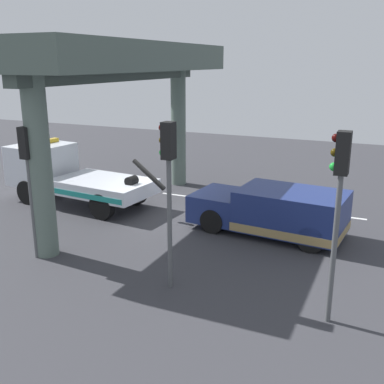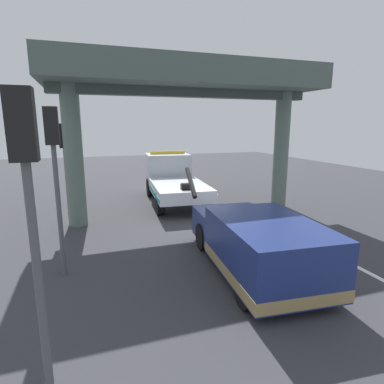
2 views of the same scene
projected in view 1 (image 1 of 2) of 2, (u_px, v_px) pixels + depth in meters
ground_plane at (159, 217)px, 17.42m from camera, size 60.00×40.00×0.10m
lane_stripe_west at (331, 215)px, 17.49m from camera, size 2.60×0.16×0.01m
lane_stripe_mid at (189, 197)px, 19.87m from camera, size 2.60×0.16×0.01m
lane_stripe_east at (78, 182)px, 22.25m from camera, size 2.60×0.16×0.01m
tow_truck_white at (67, 174)px, 18.85m from camera, size 7.33×2.88×2.46m
towed_van_green at (275, 212)px, 15.42m from camera, size 5.36×2.60×1.58m
overpass_structure at (122, 67)px, 16.44m from camera, size 3.60×11.15×6.33m
traffic_light_near at (339, 187)px, 9.49m from camera, size 0.39×0.32×4.32m
traffic_light_far at (168, 170)px, 11.08m from camera, size 0.39×0.32×4.30m
traffic_light_mid at (27, 164)px, 12.94m from camera, size 0.39×0.32×3.93m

